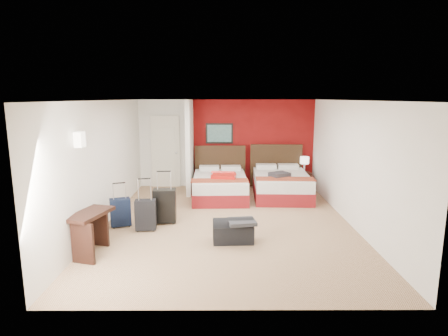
{
  "coord_description": "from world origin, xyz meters",
  "views": [
    {
      "loc": [
        -0.1,
        -7.39,
        2.56
      ],
      "look_at": [
        -0.08,
        0.8,
        1.0
      ],
      "focal_mm": 29.82,
      "sensor_mm": 36.0,
      "label": 1
    }
  ],
  "objects_px": {
    "red_suitcase_open": "(224,175)",
    "desk": "(91,233)",
    "nightstand": "(304,181)",
    "duffel_bag": "(233,232)",
    "suitcase_navy": "(121,213)",
    "bed_right": "(281,186)",
    "table_lamp": "(304,165)",
    "suitcase_black": "(165,207)",
    "bed_left": "(220,187)",
    "suitcase_charcoal": "(146,216)"
  },
  "relations": [
    {
      "from": "suitcase_navy",
      "to": "duffel_bag",
      "type": "relative_size",
      "value": 0.76
    },
    {
      "from": "bed_right",
      "to": "suitcase_charcoal",
      "type": "relative_size",
      "value": 3.44
    },
    {
      "from": "table_lamp",
      "to": "desk",
      "type": "distance_m",
      "value": 6.25
    },
    {
      "from": "duffel_bag",
      "to": "desk",
      "type": "xyz_separation_m",
      "value": [
        -2.36,
        -0.51,
        0.18
      ]
    },
    {
      "from": "bed_left",
      "to": "suitcase_black",
      "type": "bearing_deg",
      "value": -121.4
    },
    {
      "from": "bed_left",
      "to": "bed_right",
      "type": "height_order",
      "value": "bed_right"
    },
    {
      "from": "bed_right",
      "to": "table_lamp",
      "type": "relative_size",
      "value": 4.54
    },
    {
      "from": "suitcase_charcoal",
      "to": "suitcase_navy",
      "type": "distance_m",
      "value": 0.6
    },
    {
      "from": "table_lamp",
      "to": "duffel_bag",
      "type": "xyz_separation_m",
      "value": [
        -2.09,
        -3.87,
        -0.53
      ]
    },
    {
      "from": "table_lamp",
      "to": "red_suitcase_open",
      "type": "bearing_deg",
      "value": -156.53
    },
    {
      "from": "table_lamp",
      "to": "suitcase_black",
      "type": "distance_m",
      "value": 4.49
    },
    {
      "from": "suitcase_navy",
      "to": "suitcase_black",
      "type": "bearing_deg",
      "value": -6.48
    },
    {
      "from": "bed_right",
      "to": "table_lamp",
      "type": "xyz_separation_m",
      "value": [
        0.76,
        0.77,
        0.42
      ]
    },
    {
      "from": "duffel_bag",
      "to": "nightstand",
      "type": "bearing_deg",
      "value": 58.68
    },
    {
      "from": "suitcase_navy",
      "to": "duffel_bag",
      "type": "bearing_deg",
      "value": -40.54
    },
    {
      "from": "bed_right",
      "to": "suitcase_navy",
      "type": "xyz_separation_m",
      "value": [
        -3.57,
        -2.26,
        -0.03
      ]
    },
    {
      "from": "bed_right",
      "to": "suitcase_black",
      "type": "height_order",
      "value": "suitcase_black"
    },
    {
      "from": "nightstand",
      "to": "duffel_bag",
      "type": "bearing_deg",
      "value": -124.55
    },
    {
      "from": "bed_left",
      "to": "desk",
      "type": "relative_size",
      "value": 2.24
    },
    {
      "from": "red_suitcase_open",
      "to": "desk",
      "type": "xyz_separation_m",
      "value": [
        -2.2,
        -3.4,
        -0.27
      ]
    },
    {
      "from": "suitcase_charcoal",
      "to": "bed_left",
      "type": "bearing_deg",
      "value": 53.46
    },
    {
      "from": "bed_right",
      "to": "table_lamp",
      "type": "distance_m",
      "value": 1.16
    },
    {
      "from": "duffel_bag",
      "to": "bed_right",
      "type": "bearing_deg",
      "value": 63.73
    },
    {
      "from": "suitcase_black",
      "to": "bed_right",
      "type": "bearing_deg",
      "value": 33.87
    },
    {
      "from": "bed_left",
      "to": "table_lamp",
      "type": "height_order",
      "value": "table_lamp"
    },
    {
      "from": "nightstand",
      "to": "duffel_bag",
      "type": "height_order",
      "value": "nightstand"
    },
    {
      "from": "nightstand",
      "to": "duffel_bag",
      "type": "distance_m",
      "value": 4.4
    },
    {
      "from": "red_suitcase_open",
      "to": "table_lamp",
      "type": "bearing_deg",
      "value": 31.99
    },
    {
      "from": "bed_left",
      "to": "suitcase_navy",
      "type": "height_order",
      "value": "bed_left"
    },
    {
      "from": "nightstand",
      "to": "desk",
      "type": "distance_m",
      "value": 6.24
    },
    {
      "from": "red_suitcase_open",
      "to": "suitcase_black",
      "type": "xyz_separation_m",
      "value": [
        -1.22,
        -1.85,
        -0.29
      ]
    },
    {
      "from": "desk",
      "to": "bed_right",
      "type": "bearing_deg",
      "value": 60.0
    },
    {
      "from": "suitcase_navy",
      "to": "desk",
      "type": "xyz_separation_m",
      "value": [
        -0.12,
        -1.34,
        0.09
      ]
    },
    {
      "from": "suitcase_black",
      "to": "desk",
      "type": "height_order",
      "value": "desk"
    },
    {
      "from": "bed_left",
      "to": "suitcase_navy",
      "type": "relative_size",
      "value": 3.56
    },
    {
      "from": "nightstand",
      "to": "table_lamp",
      "type": "bearing_deg",
      "value": 0.0
    },
    {
      "from": "red_suitcase_open",
      "to": "table_lamp",
      "type": "xyz_separation_m",
      "value": [
        2.25,
        0.98,
        0.09
      ]
    },
    {
      "from": "table_lamp",
      "to": "suitcase_charcoal",
      "type": "bearing_deg",
      "value": -139.15
    },
    {
      "from": "bed_left",
      "to": "nightstand",
      "type": "distance_m",
      "value": 2.51
    },
    {
      "from": "suitcase_black",
      "to": "suitcase_navy",
      "type": "xyz_separation_m",
      "value": [
        -0.86,
        -0.21,
        -0.07
      ]
    },
    {
      "from": "suitcase_black",
      "to": "suitcase_navy",
      "type": "distance_m",
      "value": 0.89
    },
    {
      "from": "bed_right",
      "to": "nightstand",
      "type": "relative_size",
      "value": 4.03
    },
    {
      "from": "bed_left",
      "to": "suitcase_charcoal",
      "type": "xyz_separation_m",
      "value": [
        -1.43,
        -2.39,
        0.0
      ]
    },
    {
      "from": "nightstand",
      "to": "suitcase_charcoal",
      "type": "bearing_deg",
      "value": -145.27
    },
    {
      "from": "desk",
      "to": "suitcase_charcoal",
      "type": "bearing_deg",
      "value": 74.42
    },
    {
      "from": "bed_right",
      "to": "red_suitcase_open",
      "type": "height_order",
      "value": "red_suitcase_open"
    },
    {
      "from": "bed_left",
      "to": "suitcase_charcoal",
      "type": "relative_size",
      "value": 3.33
    },
    {
      "from": "nightstand",
      "to": "suitcase_navy",
      "type": "height_order",
      "value": "suitcase_navy"
    },
    {
      "from": "red_suitcase_open",
      "to": "desk",
      "type": "bearing_deg",
      "value": -114.39
    },
    {
      "from": "suitcase_black",
      "to": "desk",
      "type": "distance_m",
      "value": 1.83
    }
  ]
}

